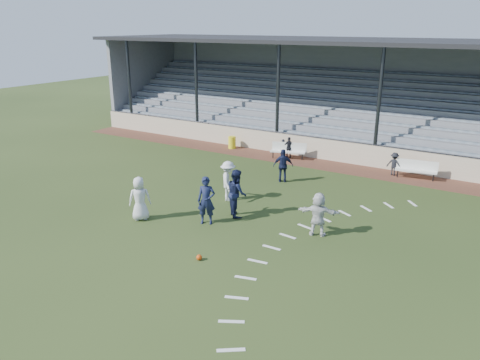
% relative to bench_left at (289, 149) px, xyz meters
% --- Properties ---
extents(ground, '(90.00, 90.00, 0.00)m').
position_rel_bench_left_xyz_m(ground, '(1.65, -10.55, -0.58)').
color(ground, '#2B3B18').
rests_on(ground, ground).
extents(cinder_track, '(34.00, 2.00, 0.02)m').
position_rel_bench_left_xyz_m(cinder_track, '(1.65, -0.05, -0.57)').
color(cinder_track, '#522D20').
rests_on(cinder_track, ground).
extents(retaining_wall, '(34.00, 0.18, 1.20)m').
position_rel_bench_left_xyz_m(retaining_wall, '(1.65, 1.00, 0.02)').
color(retaining_wall, beige).
rests_on(retaining_wall, ground).
extents(bench_left, '(2.03, 1.05, 0.95)m').
position_rel_bench_left_xyz_m(bench_left, '(0.00, 0.00, 0.00)').
color(bench_left, white).
rests_on(bench_left, cinder_track).
extents(bench_right, '(2.04, 0.75, 0.95)m').
position_rel_bench_left_xyz_m(bench_right, '(7.12, 0.07, 0.00)').
color(bench_right, white).
rests_on(bench_right, cinder_track).
extents(trash_bin, '(0.47, 0.47, 0.75)m').
position_rel_bench_left_xyz_m(trash_bin, '(-4.07, 0.28, -0.19)').
color(trash_bin, yellow).
rests_on(trash_bin, cinder_track).
extents(football, '(0.20, 0.20, 0.20)m').
position_rel_bench_left_xyz_m(football, '(2.86, -12.62, -0.49)').
color(football, '#C3400B').
rests_on(football, ground).
extents(player_white_lead, '(1.02, 1.01, 1.78)m').
position_rel_bench_left_xyz_m(player_white_lead, '(-1.17, -11.08, 0.31)').
color(player_white_lead, silver).
rests_on(player_white_lead, ground).
extents(player_navy_lead, '(0.83, 0.72, 1.92)m').
position_rel_bench_left_xyz_m(player_navy_lead, '(1.32, -10.01, 0.37)').
color(player_navy_lead, '#141A39').
rests_on(player_navy_lead, ground).
extents(player_navy_mid, '(1.20, 1.20, 1.96)m').
position_rel_bench_left_xyz_m(player_navy_mid, '(1.89, -8.69, 0.40)').
color(player_navy_mid, '#141A39').
rests_on(player_navy_mid, ground).
extents(player_white_wing, '(1.19, 1.33, 1.79)m').
position_rel_bench_left_xyz_m(player_white_wing, '(0.64, -7.41, 0.31)').
color(player_white_wing, silver).
rests_on(player_white_wing, ground).
extents(player_navy_wing, '(1.05, 0.82, 1.67)m').
position_rel_bench_left_xyz_m(player_navy_wing, '(1.58, -3.87, 0.25)').
color(player_navy_wing, '#141A39').
rests_on(player_navy_wing, ground).
extents(player_white_back, '(1.63, 0.90, 1.67)m').
position_rel_bench_left_xyz_m(player_white_back, '(5.46, -8.73, 0.25)').
color(player_white_back, silver).
rests_on(player_white_back, ground).
extents(sub_left_near, '(0.46, 0.36, 1.10)m').
position_rel_bench_left_xyz_m(sub_left_near, '(-0.41, 0.08, -0.01)').
color(sub_left_near, black).
rests_on(sub_left_near, cinder_track).
extents(sub_left_far, '(0.80, 0.54, 1.25)m').
position_rel_bench_left_xyz_m(sub_left_far, '(-0.03, 0.12, 0.06)').
color(sub_left_far, black).
rests_on(sub_left_far, cinder_track).
extents(sub_right, '(0.80, 0.49, 1.20)m').
position_rel_bench_left_xyz_m(sub_right, '(6.00, 0.06, 0.04)').
color(sub_right, black).
rests_on(sub_right, cinder_track).
extents(grandstand, '(34.60, 9.00, 6.61)m').
position_rel_bench_left_xyz_m(grandstand, '(1.66, 5.71, 1.62)').
color(grandstand, gray).
rests_on(grandstand, ground).
extents(penalty_arc, '(3.89, 14.63, 0.01)m').
position_rel_bench_left_xyz_m(penalty_arc, '(5.77, -10.55, -0.58)').
color(penalty_arc, white).
rests_on(penalty_arc, ground).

